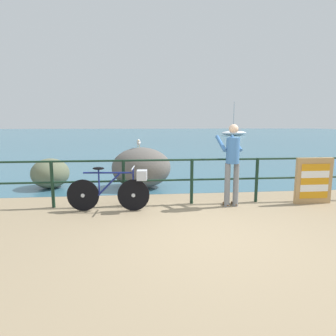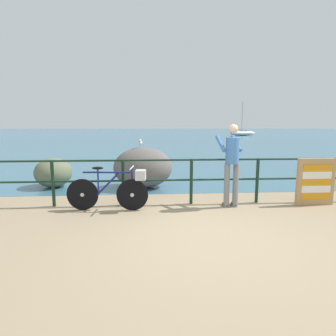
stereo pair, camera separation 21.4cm
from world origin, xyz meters
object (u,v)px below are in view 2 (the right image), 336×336
folded_deckchair_stack (315,182)px  seagull (140,142)px  breakwater_boulder_left (53,173)px  person_at_railing (232,161)px  bicycle (114,188)px  sailboat (243,133)px  breakwater_boulder_main (143,168)px

folded_deckchair_stack → seagull: 4.47m
breakwater_boulder_left → person_at_railing: bearing=-26.8°
bicycle → sailboat: size_ratio=0.35×
person_at_railing → breakwater_boulder_left: size_ratio=1.63×
folded_deckchair_stack → breakwater_boulder_main: bearing=152.6°
person_at_railing → breakwater_boulder_main: size_ratio=1.08×
folded_deckchair_stack → sailboat: 36.97m
breakwater_boulder_main → seagull: size_ratio=4.90×
breakwater_boulder_main → folded_deckchair_stack: bearing=-27.4°
breakwater_boulder_left → breakwater_boulder_main: bearing=-5.5°
breakwater_boulder_main → bicycle: bearing=-104.7°
folded_deckchair_stack → breakwater_boulder_main: (-3.84, 1.99, 0.05)m
person_at_railing → folded_deckchair_stack: 1.97m
breakwater_boulder_main → sailboat: 36.38m
person_at_railing → sailboat: 37.57m
breakwater_boulder_left → sailboat: 37.22m
breakwater_boulder_main → seagull: bearing=133.0°
person_at_railing → seagull: 2.90m
person_at_railing → breakwater_boulder_main: bearing=38.3°
person_at_railing → seagull: bearing=38.2°
folded_deckchair_stack → breakwater_boulder_left: (-6.38, 2.23, -0.11)m
bicycle → breakwater_boulder_main: breakwater_boulder_main is taller
folded_deckchair_stack → sailboat: size_ratio=0.21×
bicycle → breakwater_boulder_left: bicycle is taller
person_at_railing → seagull: (-1.99, 2.08, 0.28)m
seagull → sailboat: (14.18, 33.45, -0.85)m
seagull → sailboat: size_ratio=0.07×
bicycle → sailboat: sailboat is taller
breakwater_boulder_left → sailboat: sailboat is taller
bicycle → seagull: size_ratio=5.06×
seagull → breakwater_boulder_left: bearing=-93.6°
breakwater_boulder_main → sailboat: (14.11, 33.52, -0.14)m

